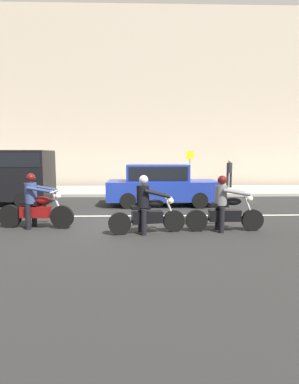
# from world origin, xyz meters

# --- Properties ---
(ground_plane) EXTENTS (80.00, 80.00, 0.00)m
(ground_plane) POSITION_xyz_m (0.00, 0.00, 0.00)
(ground_plane) COLOR #242424
(sidewalk_slab) EXTENTS (40.00, 4.40, 0.14)m
(sidewalk_slab) POSITION_xyz_m (0.00, 8.00, 0.07)
(sidewalk_slab) COLOR #99968E
(sidewalk_slab) RESTS_ON ground_plane
(building_facade) EXTENTS (40.00, 1.40, 11.43)m
(building_facade) POSITION_xyz_m (0.00, 11.40, 5.72)
(building_facade) COLOR #B7A893
(building_facade) RESTS_ON ground_plane
(lane_marking_stripe) EXTENTS (18.00, 0.14, 0.01)m
(lane_marking_stripe) POSITION_xyz_m (-0.22, 0.90, 0.00)
(lane_marking_stripe) COLOR silver
(lane_marking_stripe) RESTS_ON ground_plane
(motorcycle_with_rider_black_leather) EXTENTS (2.10, 0.77, 1.59)m
(motorcycle_with_rider_black_leather) POSITION_xyz_m (0.62, -1.51, 0.65)
(motorcycle_with_rider_black_leather) COLOR black
(motorcycle_with_rider_black_leather) RESTS_ON ground_plane
(motorcycle_with_rider_denim_blue) EXTENTS (2.24, 0.70, 1.60)m
(motorcycle_with_rider_denim_blue) POSITION_xyz_m (-2.61, -0.82, 0.65)
(motorcycle_with_rider_denim_blue) COLOR black
(motorcycle_with_rider_denim_blue) RESTS_ON ground_plane
(motorcycle_with_rider_gray) EXTENTS (2.20, 0.70, 1.56)m
(motorcycle_with_rider_gray) POSITION_xyz_m (2.79, -1.33, 0.64)
(motorcycle_with_rider_gray) COLOR black
(motorcycle_with_rider_gray) RESTS_ON ground_plane
(parked_sedan_cobalt_blue) EXTENTS (4.60, 1.82, 1.72)m
(parked_sedan_cobalt_blue) POSITION_xyz_m (1.29, 3.19, 0.88)
(parked_sedan_cobalt_blue) COLOR navy
(parked_sedan_cobalt_blue) RESTS_ON ground_plane
(street_sign_post) EXTENTS (0.44, 0.08, 2.22)m
(street_sign_post) POSITION_xyz_m (3.19, 7.55, 1.50)
(street_sign_post) COLOR gray
(street_sign_post) RESTS_ON sidewalk_slab
(pedestrian_bystander) EXTENTS (0.34, 0.34, 1.72)m
(pedestrian_bystander) POSITION_xyz_m (5.84, 8.98, 1.14)
(pedestrian_bystander) COLOR black
(pedestrian_bystander) RESTS_ON sidewalk_slab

